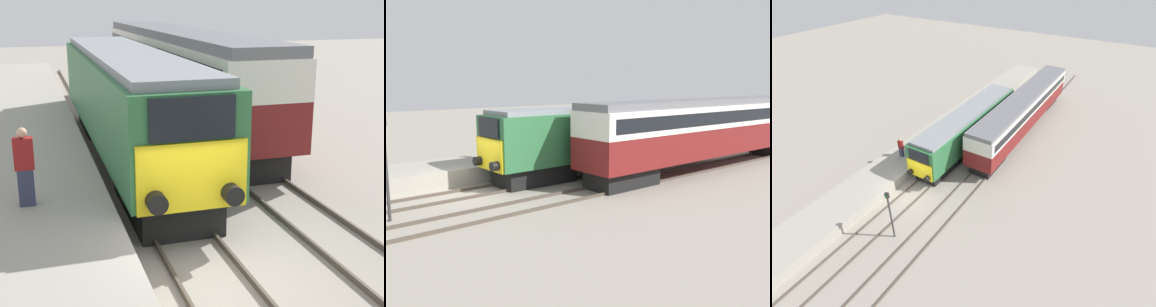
# 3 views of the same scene
# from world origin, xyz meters

# --- Properties ---
(ground_plane) EXTENTS (120.00, 120.00, 0.00)m
(ground_plane) POSITION_xyz_m (0.00, 0.00, 0.00)
(ground_plane) COLOR gray
(platform_left) EXTENTS (3.50, 50.00, 0.90)m
(platform_left) POSITION_xyz_m (-3.30, 8.00, 0.45)
(platform_left) COLOR #9E998C
(platform_left) RESTS_ON ground_plane
(rails_near_track) EXTENTS (1.51, 60.00, 0.14)m
(rails_near_track) POSITION_xyz_m (0.00, 5.00, 0.07)
(rails_near_track) COLOR #4C4238
(rails_near_track) RESTS_ON ground_plane
(rails_far_track) EXTENTS (1.50, 60.00, 0.14)m
(rails_far_track) POSITION_xyz_m (3.40, 5.00, 0.07)
(rails_far_track) COLOR #4C4238
(rails_far_track) RESTS_ON ground_plane
(locomotive) EXTENTS (2.70, 15.60, 3.80)m
(locomotive) POSITION_xyz_m (0.00, 8.98, 2.15)
(locomotive) COLOR black
(locomotive) RESTS_ON ground_plane
(passenger_carriage) EXTENTS (2.75, 20.14, 4.18)m
(passenger_carriage) POSITION_xyz_m (3.40, 14.75, 2.54)
(passenger_carriage) COLOR black
(passenger_carriage) RESTS_ON ground_plane
(person_on_platform) EXTENTS (0.44, 0.26, 1.82)m
(person_on_platform) POSITION_xyz_m (-3.44, 3.07, 1.81)
(person_on_platform) COLOR #2D334C
(person_on_platform) RESTS_ON platform_left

